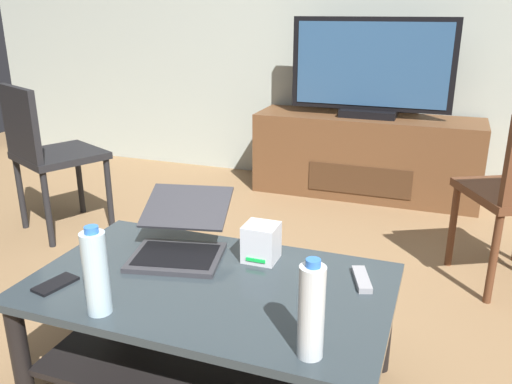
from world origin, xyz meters
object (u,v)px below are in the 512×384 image
router_box (261,242)px  tv_remote (362,279)px  media_cabinet (366,156)px  cell_phone (55,284)px  water_bottle_far (96,272)px  laptop (181,236)px  water_bottle_near (311,311)px  television (371,70)px  side_chair (46,150)px  coffee_table (211,315)px

router_box → tv_remote: router_box is taller
media_cabinet → cell_phone: size_ratio=11.14×
media_cabinet → cell_phone: media_cabinet is taller
water_bottle_far → cell_phone: water_bottle_far is taller
router_box → water_bottle_far: (-0.34, -0.49, 0.06)m
laptop → water_bottle_near: (0.61, -0.44, 0.07)m
television → water_bottle_near: television is taller
cell_phone → tv_remote: tv_remote is taller
router_box → water_bottle_near: size_ratio=0.49×
tv_remote → laptop: bearing=161.0°
side_chair → water_bottle_near: 2.24m
laptop → water_bottle_near: bearing=-36.1°
router_box → side_chair: bearing=155.1°
laptop → water_bottle_far: bearing=-94.2°
television → coffee_table: bearing=-94.1°
side_chair → water_bottle_far: 1.74m
laptop → tv_remote: laptop is taller
side_chair → coffee_table: bearing=-32.7°
laptop → router_box: (0.30, 0.04, 0.01)m
water_bottle_near → tv_remote: (0.06, 0.44, -0.12)m
media_cabinet → water_bottle_far: water_bottle_far is taller
router_box → water_bottle_near: water_bottle_near is taller
media_cabinet → water_bottle_near: size_ratio=5.62×
television → cell_phone: (-0.63, -2.45, -0.46)m
side_chair → television: bearing=38.8°
laptop → coffee_table: bearing=-41.7°
cell_phone → television: bearing=88.2°
coffee_table → laptop: laptop is taller
laptop → water_bottle_far: water_bottle_far is taller
side_chair → cell_phone: (1.01, -1.14, -0.08)m
water_bottle_near → side_chair: bearing=147.2°
media_cabinet → tv_remote: bearing=-81.6°
television → side_chair: bearing=-141.2°
coffee_table → television: 2.34m
laptop → side_chair: bearing=148.9°
laptop → tv_remote: bearing=-0.3°
water_bottle_far → cell_phone: (-0.23, 0.08, -0.13)m
laptop → tv_remote: 0.67m
router_box → tv_remote: 0.38m
side_chair → laptop: side_chair is taller
media_cabinet → cell_phone: 2.56m
coffee_table → television: (0.16, 2.26, 0.59)m
cell_phone → tv_remote: 1.01m
laptop → cell_phone: (-0.27, -0.37, -0.06)m
water_bottle_far → cell_phone: 0.28m
side_chair → tv_remote: side_chair is taller
television → side_chair: television is taller
tv_remote → water_bottle_near: bearing=-116.9°
media_cabinet → tv_remote: (0.31, -2.11, 0.15)m
television → router_box: bearing=-91.6°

